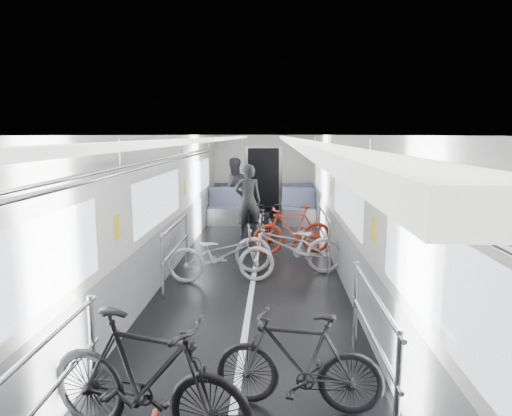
{
  "coord_description": "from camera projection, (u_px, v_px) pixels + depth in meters",
  "views": [
    {
      "loc": [
        0.35,
        -7.08,
        2.41
      ],
      "look_at": [
        0.0,
        1.39,
        1.04
      ],
      "focal_mm": 32.0,
      "sensor_mm": 36.0,
      "label": 1
    }
  ],
  "objects": [
    {
      "name": "bike_right_near",
      "position": [
        298.0,
        361.0,
        3.99
      ],
      "size": [
        1.54,
        0.64,
        0.9
      ],
      "primitive_type": "imported",
      "rotation": [
        0.0,
        0.0,
        -1.72
      ],
      "color": "black",
      "rests_on": "floor"
    },
    {
      "name": "bike_left_far",
      "position": [
        221.0,
        255.0,
        7.48
      ],
      "size": [
        1.81,
        0.82,
        0.92
      ],
      "primitive_type": "imported",
      "rotation": [
        0.0,
        0.0,
        1.7
      ],
      "color": "#B0B1B5",
      "rests_on": "floor"
    },
    {
      "name": "car_shell",
      "position": [
        257.0,
        201.0,
        8.96
      ],
      "size": [
        3.02,
        14.01,
        2.41
      ],
      "color": "black",
      "rests_on": "ground"
    },
    {
      "name": "person_standing",
      "position": [
        248.0,
        201.0,
        10.73
      ],
      "size": [
        0.69,
        0.51,
        1.73
      ],
      "primitive_type": "imported",
      "rotation": [
        0.0,
        0.0,
        3.31
      ],
      "color": "black",
      "rests_on": "floor"
    },
    {
      "name": "bike_aisle",
      "position": [
        264.0,
        220.0,
        10.68
      ],
      "size": [
        0.97,
        1.75,
        0.87
      ],
      "primitive_type": "imported",
      "rotation": [
        0.0,
        0.0,
        0.25
      ],
      "color": "black",
      "rests_on": "floor"
    },
    {
      "name": "bike_left_mid",
      "position": [
        146.0,
        379.0,
        3.52
      ],
      "size": [
        1.87,
        1.02,
        1.08
      ],
      "primitive_type": "imported",
      "rotation": [
        0.0,
        0.0,
        1.27
      ],
      "color": "black",
      "rests_on": "floor"
    },
    {
      "name": "bike_right_mid",
      "position": [
        289.0,
        245.0,
        7.94
      ],
      "size": [
        1.91,
        0.7,
        1.0
      ],
      "primitive_type": "imported",
      "rotation": [
        0.0,
        0.0,
        -1.55
      ],
      "color": "#A3A2A7",
      "rests_on": "floor"
    },
    {
      "name": "bike_right_far",
      "position": [
        293.0,
        230.0,
        9.23
      ],
      "size": [
        1.72,
        0.84,
        0.99
      ],
      "primitive_type": "imported",
      "rotation": [
        0.0,
        0.0,
        -1.34
      ],
      "color": "#A72A14",
      "rests_on": "floor"
    },
    {
      "name": "person_seated",
      "position": [
        234.0,
        190.0,
        12.71
      ],
      "size": [
        1.03,
        0.91,
        1.78
      ],
      "primitive_type": "imported",
      "rotation": [
        0.0,
        0.0,
        3.45
      ],
      "color": "#2C2930",
      "rests_on": "floor"
    }
  ]
}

